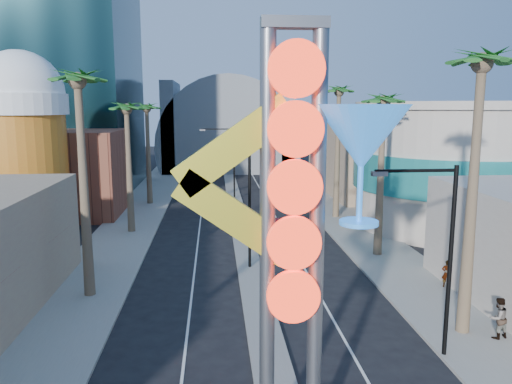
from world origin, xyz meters
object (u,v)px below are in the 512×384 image
pedestrian_a (447,274)px  pedestrian_b (498,318)px  neon_sign (322,213)px  red_pickup (280,231)px

pedestrian_a → pedestrian_b: pedestrian_b is taller
neon_sign → pedestrian_b: size_ratio=6.78×
neon_sign → pedestrian_b: (9.37, 6.25, -6.23)m
neon_sign → red_pickup: neon_sign is taller
pedestrian_a → pedestrian_b: size_ratio=0.85×
neon_sign → pedestrian_b: 12.87m
neon_sign → red_pickup: bearing=85.3°
neon_sign → pedestrian_a: 17.24m
red_pickup → pedestrian_a: 13.67m
neon_sign → red_pickup: 24.49m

